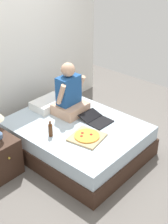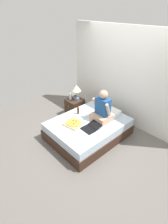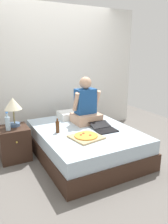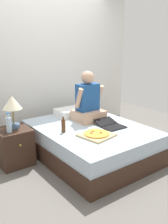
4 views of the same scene
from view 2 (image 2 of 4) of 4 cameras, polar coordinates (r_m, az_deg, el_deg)
name	(u,v)px [view 2 (image 2 of 4)]	position (r m, az deg, el deg)	size (l,w,h in m)	color
ground_plane	(88,136)	(4.52, 1.38, -7.77)	(5.68, 5.68, 0.00)	#66605B
wall_back	(124,77)	(4.78, 13.02, 10.99)	(3.68, 0.12, 2.50)	silver
bed	(88,129)	(4.38, 1.42, -5.49)	(1.44, 1.86, 0.46)	#382319
nightstand_left	(75,107)	(5.23, -3.03, 1.61)	(0.44, 0.47, 0.52)	#382319
lamp_on_left_nightstand	(76,89)	(4.97, -2.47, 7.51)	(0.26, 0.26, 0.45)	#4C6B93
water_bottle	(70,96)	(5.06, -4.51, 5.23)	(0.07, 0.07, 0.28)	silver
pillow	(109,111)	(4.57, 8.24, 0.25)	(0.52, 0.34, 0.12)	white
person_seated	(102,110)	(4.17, 5.98, 0.78)	(0.47, 0.40, 0.78)	tan
laptop	(90,128)	(3.99, 2.09, -5.24)	(0.33, 0.43, 0.07)	black
pizza_box	(74,123)	(4.15, -3.45, -3.66)	(0.46, 0.46, 0.05)	tan
beer_bottle_on_bed	(78,110)	(4.49, -1.91, 0.51)	(0.06, 0.06, 0.22)	#4C2811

